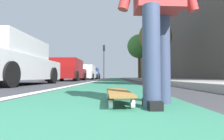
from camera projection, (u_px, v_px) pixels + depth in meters
ground_plane at (112, 81)px, 10.31m from camera, size 80.00×80.00×0.00m
bike_lane_paint at (114, 79)px, 24.30m from camera, size 56.00×1.83×0.00m
lane_stripe_white at (105, 79)px, 20.33m from camera, size 52.00×0.16×0.01m
sidewalk_curb at (146, 79)px, 18.23m from camera, size 52.00×3.20×0.14m
building_facade at (165, 38)px, 22.36m from camera, size 40.00×1.20×10.38m
skateboard at (118, 93)px, 1.66m from camera, size 0.85×0.26×0.11m
parked_car_near at (9, 62)px, 5.46m from camera, size 4.44×1.93×1.47m
parked_car_mid at (68, 71)px, 12.12m from camera, size 4.40×1.97×1.47m
parked_car_far at (86, 73)px, 18.15m from camera, size 4.50×2.01×1.46m
parked_car_end at (92, 74)px, 24.04m from camera, size 4.55×1.91×1.49m
traffic_light at (104, 56)px, 24.40m from camera, size 0.33×0.28×4.71m
street_tree_mid at (155, 37)px, 12.32m from camera, size 2.29×2.29×4.24m
street_tree_far at (139, 47)px, 20.84m from camera, size 2.82×2.82×5.31m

